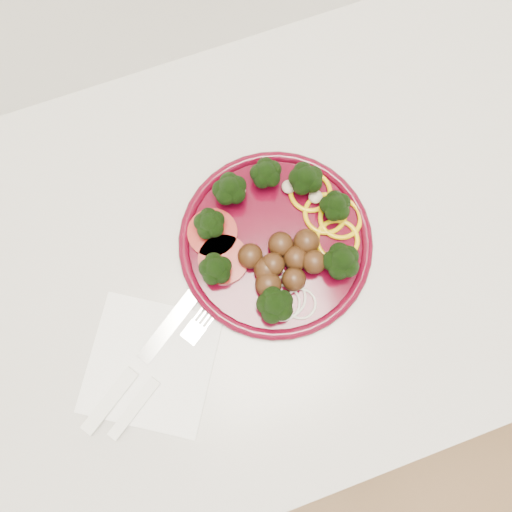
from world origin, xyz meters
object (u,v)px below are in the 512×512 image
object	(u,v)px
knife	(130,375)
napkin	(151,364)
fork	(147,392)
plate	(276,239)

from	to	relation	value
knife	napkin	bearing A→B (deg)	-22.66
napkin	fork	distance (m)	0.03
plate	knife	bearing A→B (deg)	-156.57
napkin	knife	bearing A→B (deg)	-169.35
napkin	knife	size ratio (longest dim) A/B	0.78
fork	plate	bearing A→B (deg)	-3.09
napkin	fork	bearing A→B (deg)	-113.38
napkin	fork	size ratio (longest dim) A/B	0.87
napkin	fork	world-z (taller)	fork
knife	fork	xyz separation A→B (m)	(0.01, -0.03, -0.00)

